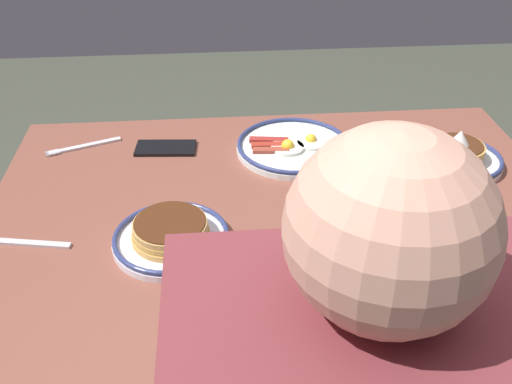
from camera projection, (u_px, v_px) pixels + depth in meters
The scene contains 9 objects.
dining_table at pixel (281, 241), 1.24m from camera, with size 1.22×0.86×0.76m.
plate_near_main at pixel (293, 146), 1.38m from camera, with size 0.27×0.27×0.04m.
plate_center_pancakes at pixel (171, 235), 1.08m from camera, with size 0.22×0.22×0.05m.
plate_far_companion at pixel (456, 156), 1.33m from camera, with size 0.21×0.21×0.09m.
plate_far_side at pixel (470, 266), 1.02m from camera, with size 0.23×0.23×0.05m.
coffee_mug at pixel (344, 270), 0.96m from camera, with size 0.10×0.12×0.10m.
cell_phone at pixel (166, 148), 1.40m from camera, with size 0.14×0.07×0.01m, color black.
fork_near at pixel (83, 146), 1.40m from camera, with size 0.18×0.08×0.01m.
tea_spoon at pixel (9, 241), 1.09m from camera, with size 0.19×0.05×0.01m.
Camera 1 is at (0.14, 0.97, 1.45)m, focal length 40.42 mm.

